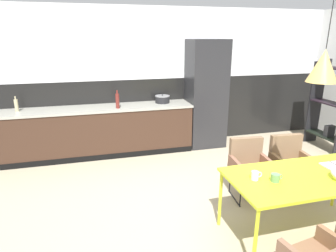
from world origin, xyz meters
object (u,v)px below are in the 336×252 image
(mug_dark_espresso, at_px, (255,176))
(pendant_lamp_over_table_near, at_px, (323,66))
(dining_table, at_px, (307,179))
(open_shelf_unit, at_px, (330,105))
(armchair_head_of_table, at_px, (249,161))
(cooking_pot, at_px, (162,99))
(mug_wide_latte, at_px, (275,178))
(open_book, at_px, (335,165))
(bottle_spice_small, at_px, (16,105))
(armchair_facing_counter, at_px, (289,158))
(refrigerator_column, at_px, (206,94))
(bottle_oil_tall, at_px, (117,101))

(mug_dark_espresso, height_order, pendant_lamp_over_table_near, pendant_lamp_over_table_near)
(dining_table, distance_m, open_shelf_unit, 3.11)
(dining_table, relative_size, armchair_head_of_table, 2.09)
(cooking_pot, bearing_deg, mug_wide_latte, -82.04)
(open_book, distance_m, bottle_spice_small, 4.82)
(armchair_facing_counter, height_order, pendant_lamp_over_table_near, pendant_lamp_over_table_near)
(bottle_spice_small, bearing_deg, refrigerator_column, -1.04)
(mug_dark_espresso, xyz_separation_m, bottle_spice_small, (-2.80, 2.94, 0.24))
(mug_wide_latte, distance_m, cooking_pot, 3.08)
(open_book, distance_m, open_shelf_unit, 2.70)
(cooking_pot, bearing_deg, armchair_facing_counter, -59.98)
(open_shelf_unit, bearing_deg, dining_table, -46.35)
(dining_table, bearing_deg, mug_dark_espresso, 174.65)
(refrigerator_column, xyz_separation_m, bottle_oil_tall, (-1.73, -0.15, -0.00))
(refrigerator_column, height_order, open_book, refrigerator_column)
(open_book, relative_size, mug_dark_espresso, 2.49)
(dining_table, bearing_deg, mug_wide_latte, -175.54)
(dining_table, relative_size, mug_dark_espresso, 14.35)
(mug_wide_latte, relative_size, bottle_spice_small, 0.50)
(pendant_lamp_over_table_near, bearing_deg, bottle_spice_small, 138.63)
(open_book, relative_size, bottle_spice_small, 1.14)
(mug_wide_latte, relative_size, mug_dark_espresso, 1.10)
(open_book, bearing_deg, mug_dark_espresso, -176.52)
(open_book, xyz_separation_m, mug_dark_espresso, (-1.06, -0.06, 0.04))
(armchair_head_of_table, distance_m, mug_wide_latte, 1.00)
(armchair_facing_counter, distance_m, open_book, 0.74)
(dining_table, distance_m, cooking_pot, 3.14)
(cooking_pot, bearing_deg, open_book, -65.71)
(open_book, bearing_deg, bottle_oil_tall, 129.27)
(mug_wide_latte, bearing_deg, mug_dark_espresso, 153.68)
(cooking_pot, bearing_deg, dining_table, -74.50)
(mug_wide_latte, bearing_deg, bottle_oil_tall, 114.75)
(armchair_head_of_table, height_order, mug_wide_latte, armchair_head_of_table)
(armchair_facing_counter, relative_size, pendant_lamp_over_table_near, 0.91)
(bottle_spice_small, height_order, bottle_oil_tall, bottle_oil_tall)
(mug_wide_latte, xyz_separation_m, open_shelf_unit, (2.66, 2.18, 0.09))
(refrigerator_column, distance_m, cooking_pot, 0.86)
(dining_table, bearing_deg, cooking_pot, 105.50)
(cooking_pot, bearing_deg, armchair_head_of_table, -72.11)
(armchair_facing_counter, xyz_separation_m, bottle_spice_small, (-3.81, 2.16, 0.49))
(open_book, distance_m, pendant_lamp_over_table_near, 1.23)
(dining_table, height_order, pendant_lamp_over_table_near, pendant_lamp_over_table_near)
(armchair_facing_counter, distance_m, mug_dark_espresso, 1.30)
(cooking_pot, bearing_deg, bottle_spice_small, -179.61)
(bottle_spice_small, bearing_deg, bottle_oil_tall, -7.22)
(pendant_lamp_over_table_near, bearing_deg, open_shelf_unit, 43.48)
(armchair_facing_counter, distance_m, mug_wide_latte, 1.23)
(armchair_head_of_table, xyz_separation_m, mug_wide_latte, (-0.26, -0.94, 0.26))
(refrigerator_column, height_order, cooking_pot, refrigerator_column)
(dining_table, distance_m, armchair_facing_counter, 0.95)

